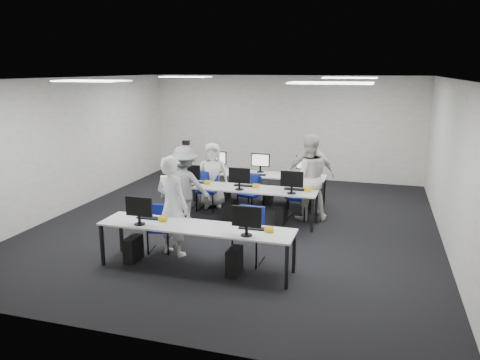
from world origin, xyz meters
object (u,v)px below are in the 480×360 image
(chair_0, at_px, (161,237))
(photographer, at_px, (184,186))
(chair_3, at_px, (249,201))
(student_3, at_px, (310,174))
(chair_7, at_px, (295,202))
(chair_2, at_px, (208,198))
(chair_4, at_px, (299,205))
(student_2, at_px, (213,175))
(desk_front, at_px, (196,229))
(desk_mid, at_px, (242,190))
(student_0, at_px, (172,206))
(chair_1, at_px, (249,245))
(chair_6, at_px, (253,198))
(student_1, at_px, (308,178))
(chair_5, at_px, (202,195))

(chair_0, height_order, photographer, photographer)
(chair_3, relative_size, student_3, 0.46)
(chair_7, height_order, photographer, photographer)
(chair_2, xyz_separation_m, chair_4, (2.12, -0.00, 0.00))
(student_2, height_order, student_3, student_3)
(student_3, distance_m, photographer, 2.82)
(chair_4, bearing_deg, chair_7, 123.63)
(chair_4, relative_size, student_3, 0.49)
(desk_front, distance_m, desk_mid, 2.60)
(chair_0, distance_m, chair_4, 3.30)
(chair_2, relative_size, student_0, 0.49)
(chair_1, distance_m, chair_6, 3.04)
(student_1, relative_size, student_2, 1.22)
(chair_1, height_order, chair_4, chair_1)
(chair_3, xyz_separation_m, chair_6, (0.01, 0.27, 0.02))
(desk_front, relative_size, chair_0, 3.93)
(chair_4, height_order, chair_6, chair_4)
(desk_mid, relative_size, student_3, 1.78)
(desk_mid, relative_size, chair_0, 3.93)
(desk_front, distance_m, chair_4, 3.36)
(chair_2, xyz_separation_m, chair_3, (0.99, 0.05, -0.01))
(desk_front, xyz_separation_m, desk_mid, (0.00, 2.60, 0.00))
(chair_1, xyz_separation_m, chair_6, (-0.73, 2.95, -0.02))
(desk_mid, distance_m, chair_7, 1.34)
(desk_mid, relative_size, chair_1, 3.44)
(chair_0, relative_size, chair_2, 0.93)
(chair_4, distance_m, chair_5, 2.35)
(desk_mid, height_order, chair_5, chair_5)
(chair_1, bearing_deg, student_2, 122.97)
(chair_2, bearing_deg, student_2, 81.20)
(chair_6, distance_m, chair_7, 1.01)
(chair_4, xyz_separation_m, student_0, (-1.75, -2.68, 0.61))
(student_2, bearing_deg, desk_front, -92.09)
(student_0, xyz_separation_m, student_3, (1.92, 3.08, 0.02))
(chair_2, distance_m, student_0, 2.78)
(chair_6, bearing_deg, student_3, 8.63)
(chair_2, bearing_deg, student_0, -84.66)
(desk_front, distance_m, student_2, 3.54)
(student_0, bearing_deg, chair_1, -159.90)
(chair_5, xyz_separation_m, photographer, (0.14, -1.36, 0.55))
(chair_2, bearing_deg, chair_1, -59.19)
(desk_front, xyz_separation_m, student_0, (-0.61, 0.45, 0.20))
(desk_front, xyz_separation_m, photographer, (-1.05, 2.00, 0.15))
(student_0, relative_size, student_3, 0.98)
(chair_4, relative_size, photographer, 0.53)
(chair_2, relative_size, chair_6, 0.99)
(chair_2, bearing_deg, chair_7, 4.25)
(chair_3, height_order, chair_7, chair_7)
(chair_7, xyz_separation_m, photographer, (-2.07, -1.38, 0.56))
(student_3, xyz_separation_m, photographer, (-2.36, -1.54, -0.07))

